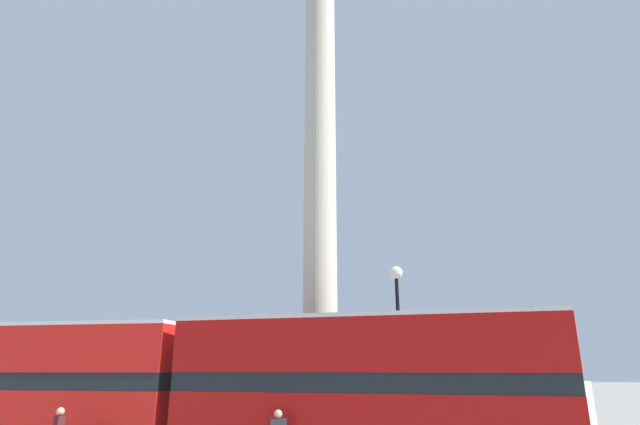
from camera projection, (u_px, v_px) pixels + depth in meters
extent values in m
cube|color=#BCB29E|center=(320.00, 425.00, 20.35)|extent=(4.92, 4.92, 1.11)
cube|color=#BCB29E|center=(320.00, 396.00, 20.68)|extent=(3.54, 3.54, 1.11)
cube|color=#BCB29E|center=(320.00, 368.00, 21.02)|extent=(2.16, 2.16, 1.11)
cylinder|color=#BCB29E|center=(320.00, 142.00, 24.14)|extent=(1.52, 1.52, 19.83)
cube|color=red|center=(31.00, 414.00, 16.81)|extent=(10.43, 3.21, 1.61)
cube|color=black|center=(37.00, 380.00, 17.14)|extent=(10.42, 3.16, 0.55)
cube|color=red|center=(42.00, 350.00, 17.44)|extent=(10.43, 3.21, 1.48)
cube|color=silver|center=(45.00, 326.00, 17.68)|extent=(10.43, 3.21, 0.12)
cube|color=#A80F0C|center=(365.00, 421.00, 14.43)|extent=(11.40, 2.73, 1.63)
cube|color=black|center=(364.00, 382.00, 14.75)|extent=(11.40, 2.68, 0.55)
cube|color=#A80F0C|center=(363.00, 346.00, 15.06)|extent=(11.40, 2.73, 1.52)
cube|color=silver|center=(363.00, 318.00, 15.31)|extent=(11.40, 2.73, 0.12)
cube|color=#BCB29E|center=(545.00, 409.00, 21.03)|extent=(4.15, 3.51, 2.26)
ellipsoid|color=brown|center=(537.00, 345.00, 21.81)|extent=(2.39, 1.65, 1.01)
cone|color=brown|center=(562.00, 333.00, 21.40)|extent=(1.10, 0.83, 1.06)
cylinder|color=brown|center=(534.00, 322.00, 22.10)|extent=(0.36, 0.36, 0.90)
sphere|color=brown|center=(533.00, 309.00, 22.27)|extent=(0.28, 0.28, 0.28)
cylinder|color=brown|center=(559.00, 369.00, 21.37)|extent=(0.20, 0.20, 1.01)
cylinder|color=brown|center=(557.00, 369.00, 20.93)|extent=(0.20, 0.20, 1.01)
cylinder|color=brown|center=(524.00, 369.00, 22.10)|extent=(0.20, 0.20, 1.01)
cylinder|color=brown|center=(522.00, 369.00, 21.65)|extent=(0.20, 0.20, 1.01)
cylinder|color=black|center=(400.00, 362.00, 18.00)|extent=(0.14, 0.14, 6.01)
sphere|color=white|center=(396.00, 273.00, 18.97)|extent=(0.49, 0.49, 0.49)
sphere|color=tan|center=(278.00, 414.00, 13.43)|extent=(0.23, 0.23, 0.23)
sphere|color=tan|center=(60.00, 411.00, 14.23)|extent=(0.23, 0.23, 0.23)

